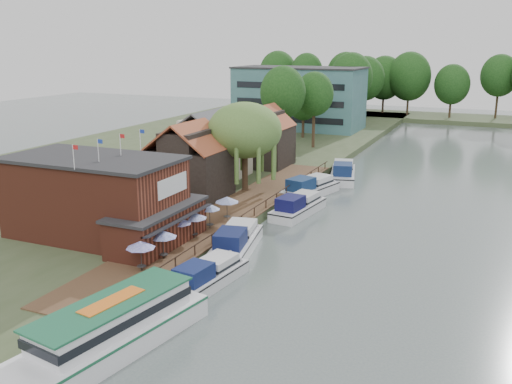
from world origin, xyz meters
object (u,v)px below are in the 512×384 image
at_px(cottage_a, 189,160).
at_px(willow, 245,147).
at_px(swan, 123,335).
at_px(cruiser_1, 236,238).
at_px(pub, 113,199).
at_px(umbrella_1, 163,245).
at_px(cruiser_2, 298,204).
at_px(cruiser_4, 343,170).
at_px(umbrella_2, 179,230).
at_px(umbrella_5, 227,208).
at_px(cruiser_0, 208,272).
at_px(cruiser_3, 310,186).
at_px(cottage_b, 208,144).
at_px(umbrella_3, 194,225).
at_px(umbrella_4, 210,216).
at_px(cottage_c, 264,136).
at_px(tour_boat, 104,329).
at_px(hotel_block, 299,98).
at_px(umbrella_0, 141,256).

distance_m(cottage_a, willow, 6.80).
bearing_deg(willow, swan, -78.33).
xyz_separation_m(cottage_a, swan, (11.31, -27.96, -5.03)).
bearing_deg(cruiser_1, pub, -171.10).
distance_m(umbrella_1, cruiser_2, 19.83).
bearing_deg(cruiser_4, umbrella_2, -112.85).
bearing_deg(umbrella_1, swan, -71.18).
xyz_separation_m(cottage_a, umbrella_2, (7.09, -14.13, -2.96)).
bearing_deg(umbrella_5, cottage_a, 140.78).
height_order(cruiser_0, cruiser_3, cruiser_3).
bearing_deg(cottage_b, umbrella_3, -64.72).
relative_size(pub, umbrella_4, 8.42).
bearing_deg(umbrella_4, cruiser_3, 79.26).
bearing_deg(cottage_c, willow, -75.96).
xyz_separation_m(cruiser_4, tour_boat, (-0.95, -49.11, 0.29)).
relative_size(cruiser_3, swan, 23.72).
xyz_separation_m(umbrella_1, umbrella_3, (-0.28, 5.40, 0.00)).
bearing_deg(cottage_a, cottage_b, 106.70).
relative_size(umbrella_4, cruiser_1, 0.23).
xyz_separation_m(hotel_block, umbrella_2, (14.09, -70.13, -4.86)).
height_order(willow, umbrella_1, willow).
distance_m(umbrella_4, cruiser_1, 4.22).
xyz_separation_m(pub, cottage_b, (-4.00, 25.00, 0.60)).
xyz_separation_m(cottage_b, tour_boat, (14.53, -39.88, -3.64)).
bearing_deg(umbrella_5, cottage_c, 105.09).
distance_m(willow, umbrella_3, 18.00).
xyz_separation_m(umbrella_5, cruiser_2, (4.54, 7.96, -1.09)).
distance_m(cruiser_2, tour_boat, 31.45).
bearing_deg(cruiser_1, umbrella_2, -155.93).
bearing_deg(umbrella_3, umbrella_1, -87.02).
relative_size(umbrella_5, cruiser_0, 0.26).
relative_size(umbrella_0, cruiser_2, 0.24).
bearing_deg(tour_boat, cottage_c, 111.81).
height_order(cottage_b, cottage_c, same).
distance_m(willow, umbrella_1, 23.28).
bearing_deg(umbrella_4, cruiser_0, -62.77).
bearing_deg(umbrella_2, cruiser_0, -41.12).
relative_size(pub, hotel_block, 0.79).
distance_m(umbrella_2, tour_boat, 16.38).
relative_size(umbrella_0, umbrella_5, 1.00).
height_order(pub, umbrella_1, pub).
distance_m(pub, umbrella_0, 8.91).
height_order(hotel_block, cruiser_3, hotel_block).
xyz_separation_m(umbrella_4, tour_boat, (4.01, -20.55, -0.68)).
bearing_deg(cottage_c, umbrella_2, -79.59).
bearing_deg(cottage_b, cruiser_2, -28.75).
bearing_deg(umbrella_4, cruiser_2, 65.89).
height_order(hotel_block, cruiser_4, hotel_block).
distance_m(umbrella_5, cruiser_0, 13.16).
relative_size(cottage_a, cruiser_2, 0.87).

